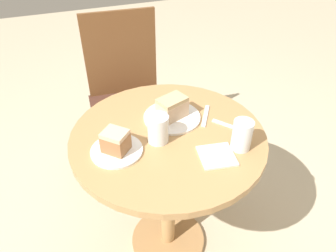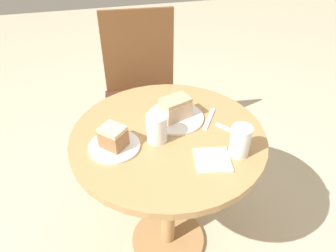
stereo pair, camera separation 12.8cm
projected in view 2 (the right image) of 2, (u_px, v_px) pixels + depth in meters
ground_plane at (168, 240)px, 1.76m from camera, size 8.00×8.00×0.00m
table at (168, 163)px, 1.41m from camera, size 0.79×0.79×0.73m
chair at (142, 91)px, 2.03m from camera, size 0.49×0.46×0.96m
plate_near at (175, 118)px, 1.39m from camera, size 0.24×0.24×0.01m
plate_far at (114, 146)px, 1.24m from camera, size 0.20×0.20×0.01m
cake_slice_near at (175, 108)px, 1.36m from camera, size 0.14×0.12×0.09m
cake_slice_far at (113, 137)px, 1.21m from camera, size 0.12×0.12×0.08m
glass_lemonade at (157, 129)px, 1.25m from camera, size 0.08×0.08×0.11m
glass_water at (240, 143)px, 1.19m from camera, size 0.08×0.08×0.12m
napkin_stack at (213, 160)px, 1.18m from camera, size 0.15×0.15×0.01m
fork at (209, 119)px, 1.39m from camera, size 0.10×0.14×0.00m
spoon at (229, 129)px, 1.33m from camera, size 0.09×0.11×0.00m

